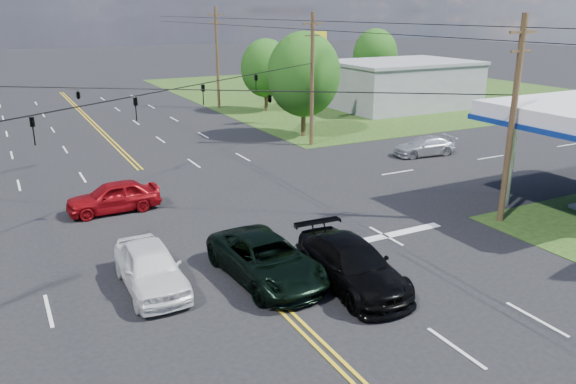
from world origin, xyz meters
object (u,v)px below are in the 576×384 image
pole_ne (312,79)px  tree_far_r (375,55)px  suv_black (351,264)px  retail_ne (400,85)px  tree_right_a (304,74)px  pickup_dkgreen (267,259)px  tree_right_b (266,68)px  pole_se (512,119)px  pickup_white (150,267)px  pole_right_far (217,57)px

pole_ne → tree_far_r: 29.70m
suv_black → retail_ne: bearing=52.2°
retail_ne → tree_right_a: size_ratio=1.71×
tree_far_r → pickup_dkgreen: 51.75m
tree_right_a → tree_far_r: (20.00, 18.00, -0.33)m
retail_ne → pickup_dkgreen: retail_ne is taller
tree_right_b → suv_black: 37.82m
retail_ne → pickup_dkgreen: size_ratio=2.42×
pickup_dkgreen → suv_black: size_ratio=1.01×
pole_se → tree_right_b: (3.50, 33.00, -0.70)m
tree_far_r → pickup_dkgreen: (-33.50, -39.27, -3.74)m
pole_se → tree_right_b: size_ratio=1.34×
pickup_dkgreen → tree_far_r: bearing=46.2°
suv_black → pickup_white: suv_black is taller
tree_far_r → pickup_dkgreen: size_ratio=1.32×
pole_ne → pickup_white: bearing=-134.1°
pole_ne → pole_right_far: size_ratio=0.95×
suv_black → pole_right_far: bearing=78.8°
pole_se → pole_ne: size_ratio=1.00×
pole_ne → tree_right_a: bearing=71.6°
tree_right_b → suv_black: size_ratio=1.23×
retail_ne → tree_right_b: tree_right_b is taller
pole_ne → retail_ne: bearing=32.9°
pickup_dkgreen → pickup_white: size_ratio=1.19×
pole_right_far → suv_black: size_ratio=1.74×
pickup_dkgreen → tree_right_b: bearing=61.0°
tree_right_b → pole_se: bearing=-96.1°
tree_right_b → tree_far_r: bearing=18.9°
pole_ne → tree_far_r: bearing=45.0°
tree_right_a → pole_right_far: bearing=93.6°
pickup_dkgreen → tree_right_a: bearing=54.2°
pole_se → pole_ne: 18.00m
pole_se → tree_far_r: size_ratio=1.25×
pole_right_far → tree_right_b: bearing=-48.8°
tree_right_a → suv_black: tree_right_a is taller
pickup_dkgreen → pole_right_far: bearing=68.1°
tree_far_r → suv_black: (-31.00, -41.17, -3.71)m
tree_right_a → tree_far_r: 26.91m
pole_right_far → pickup_white: (-16.50, -36.00, -4.34)m
tree_right_b → tree_far_r: (17.50, 6.00, 0.33)m
suv_black → pickup_white: size_ratio=1.18×
tree_right_a → pickup_dkgreen: 25.52m
tree_right_a → pickup_dkgreen: bearing=-122.4°
pickup_dkgreen → pickup_white: 4.20m
retail_ne → pickup_dkgreen: bearing=-135.2°
pole_ne → pickup_white: size_ratio=1.95×
retail_ne → pole_ne: size_ratio=1.47×
retail_ne → pickup_white: retail_ne is taller
tree_right_b → pickup_dkgreen: size_ratio=1.22×
tree_far_r → suv_black: bearing=-127.0°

